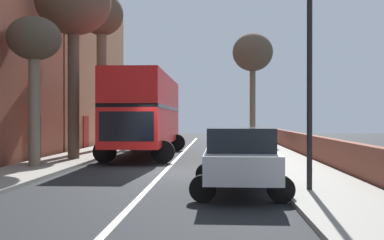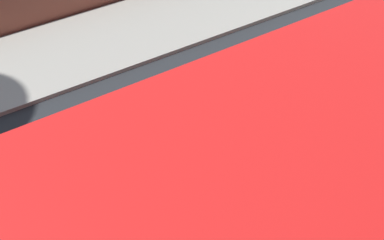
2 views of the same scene
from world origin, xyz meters
name	(u,v)px [view 1 (image 1 of 2)]	position (x,y,z in m)	size (l,w,h in m)	color
ground_plane	(164,172)	(0.00, 0.00, 0.00)	(84.00, 84.00, 0.00)	black
road_centre_line	(164,172)	(0.00, 0.00, 0.00)	(0.16, 54.00, 0.01)	silver
sidewalk_left	(33,169)	(-4.90, 0.00, 0.06)	(2.60, 60.00, 0.12)	gray
sidewalk_right	(300,171)	(4.90, 0.00, 0.06)	(2.60, 60.00, 0.12)	gray
boundary_wall_right	(343,157)	(6.45, 0.00, 0.57)	(0.36, 54.00, 1.15)	brown
double_decker_bus	(146,110)	(-1.70, 6.54, 2.35)	(3.61, 10.61, 4.06)	red
parked_car_silver_right_1	(239,156)	(2.50, -4.57, 0.97)	(2.48, 4.40, 1.72)	#B7BABF
parked_car_green_left_2	(160,131)	(-2.50, 18.67, 0.95)	(2.58, 4.04, 1.68)	#1E6038
street_tree_left_0	(34,46)	(-5.11, 0.60, 4.75)	(2.06, 2.06, 5.77)	#7A6B56
street_tree_left_2	(102,24)	(-4.83, 9.66, 7.51)	(2.55, 2.55, 9.23)	brown
street_tree_right_3	(253,54)	(4.72, 18.55, 6.91)	(3.11, 3.11, 8.43)	brown
street_tree_left_6	(73,6)	(-4.63, 3.84, 7.11)	(3.42, 3.42, 8.69)	brown
lamppost_right	(310,47)	(4.30, -4.61, 3.81)	(0.32, 0.32, 6.31)	black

